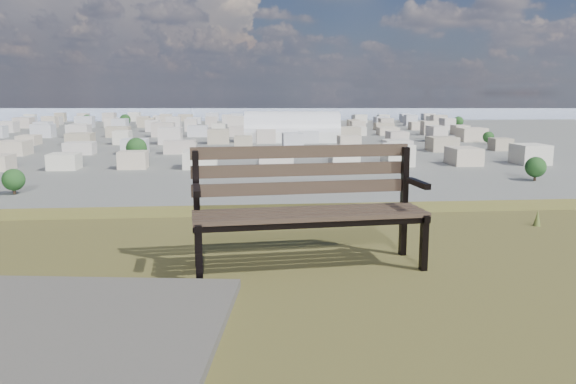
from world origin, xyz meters
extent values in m
cube|color=#3B2C22|center=(-0.29, 1.72, 25.47)|extent=(1.92, 0.26, 0.04)
cube|color=#3B2C22|center=(-0.30, 1.85, 25.47)|extent=(1.92, 0.26, 0.04)
cube|color=#3B2C22|center=(-0.31, 1.97, 25.47)|extent=(1.92, 0.26, 0.04)
cube|color=#3B2C22|center=(-0.32, 2.10, 25.47)|extent=(1.92, 0.26, 0.04)
cube|color=#3B2C22|center=(-0.33, 2.19, 25.64)|extent=(1.92, 0.21, 0.11)
cube|color=#3B2C22|center=(-0.33, 2.21, 25.80)|extent=(1.92, 0.21, 0.11)
cube|color=#3B2C22|center=(-0.34, 2.24, 25.95)|extent=(1.92, 0.21, 0.11)
cube|color=black|center=(-1.20, 1.62, 25.23)|extent=(0.06, 0.07, 0.47)
cube|color=black|center=(-1.24, 2.07, 25.49)|extent=(0.06, 0.07, 0.98)
cube|color=black|center=(-1.22, 1.83, 25.44)|extent=(0.10, 0.54, 0.05)
cube|color=black|center=(-1.22, 1.78, 25.70)|extent=(0.09, 0.39, 0.05)
cube|color=black|center=(0.63, 1.78, 25.23)|extent=(0.06, 0.07, 0.47)
cube|color=black|center=(0.59, 2.24, 25.49)|extent=(0.06, 0.07, 0.98)
cube|color=black|center=(0.61, 1.99, 25.44)|extent=(0.10, 0.54, 0.05)
cube|color=black|center=(0.61, 1.94, 25.70)|extent=(0.09, 0.39, 0.05)
cube|color=black|center=(-0.29, 1.71, 25.42)|extent=(1.92, 0.21, 0.04)
cube|color=black|center=(-0.33, 2.11, 25.42)|extent=(1.92, 0.21, 0.04)
cone|color=brown|center=(2.40, 3.20, 25.09)|extent=(0.08, 0.08, 0.18)
cube|color=silver|center=(29.43, 307.51, 2.89)|extent=(53.29, 25.18, 5.78)
cylinder|color=white|center=(29.43, 307.51, 5.78)|extent=(53.29, 25.18, 21.96)
cube|color=beige|center=(-60.00, 200.00, 3.50)|extent=(11.00, 11.00, 7.00)
cube|color=#B8AA9E|center=(-36.00, 200.00, 3.50)|extent=(11.00, 11.00, 7.00)
cube|color=#C0B099|center=(-12.00, 200.00, 3.50)|extent=(11.00, 11.00, 7.00)
cube|color=#BBBBC0|center=(12.00, 200.00, 3.50)|extent=(11.00, 11.00, 7.00)
cube|color=#B8AA96|center=(36.00, 200.00, 3.50)|extent=(11.00, 11.00, 7.00)
cube|color=tan|center=(60.00, 200.00, 3.50)|extent=(11.00, 11.00, 7.00)
cube|color=beige|center=(84.00, 200.00, 3.50)|extent=(11.00, 11.00, 7.00)
cube|color=beige|center=(108.00, 200.00, 3.50)|extent=(11.00, 11.00, 7.00)
cube|color=#B8AA9E|center=(-96.00, 250.00, 3.50)|extent=(11.00, 11.00, 7.00)
cube|color=#C0B099|center=(-72.00, 250.00, 3.50)|extent=(11.00, 11.00, 7.00)
cube|color=#BBBBC0|center=(-48.00, 250.00, 3.50)|extent=(11.00, 11.00, 7.00)
cube|color=#B8AA96|center=(-24.00, 250.00, 3.50)|extent=(11.00, 11.00, 7.00)
cube|color=tan|center=(0.00, 250.00, 3.50)|extent=(11.00, 11.00, 7.00)
cube|color=beige|center=(24.00, 250.00, 3.50)|extent=(11.00, 11.00, 7.00)
cube|color=beige|center=(48.00, 250.00, 3.50)|extent=(11.00, 11.00, 7.00)
cube|color=beige|center=(72.00, 250.00, 3.50)|extent=(11.00, 11.00, 7.00)
cube|color=#B8AA9E|center=(96.00, 250.00, 3.50)|extent=(11.00, 11.00, 7.00)
cube|color=#C0B099|center=(120.00, 250.00, 3.50)|extent=(11.00, 11.00, 7.00)
cube|color=#B8AA96|center=(-108.00, 300.00, 3.50)|extent=(11.00, 11.00, 7.00)
cube|color=tan|center=(-84.00, 300.00, 3.50)|extent=(11.00, 11.00, 7.00)
cube|color=beige|center=(-60.00, 300.00, 3.50)|extent=(11.00, 11.00, 7.00)
cube|color=beige|center=(-36.00, 300.00, 3.50)|extent=(11.00, 11.00, 7.00)
cube|color=beige|center=(-12.00, 300.00, 3.50)|extent=(11.00, 11.00, 7.00)
cube|color=#B8AA9E|center=(12.00, 300.00, 3.50)|extent=(11.00, 11.00, 7.00)
cube|color=#C0B099|center=(36.00, 300.00, 3.50)|extent=(11.00, 11.00, 7.00)
cube|color=#BBBBC0|center=(60.00, 300.00, 3.50)|extent=(11.00, 11.00, 7.00)
cube|color=#B8AA96|center=(84.00, 300.00, 3.50)|extent=(11.00, 11.00, 7.00)
cube|color=tan|center=(108.00, 300.00, 3.50)|extent=(11.00, 11.00, 7.00)
cube|color=beige|center=(132.00, 300.00, 3.50)|extent=(11.00, 11.00, 7.00)
cube|color=beige|center=(-120.00, 350.00, 3.50)|extent=(11.00, 11.00, 7.00)
cube|color=#B8AA9E|center=(-96.00, 350.00, 3.50)|extent=(11.00, 11.00, 7.00)
cube|color=#C0B099|center=(-72.00, 350.00, 3.50)|extent=(11.00, 11.00, 7.00)
cube|color=#BBBBC0|center=(-48.00, 350.00, 3.50)|extent=(11.00, 11.00, 7.00)
cube|color=#B8AA96|center=(-24.00, 350.00, 3.50)|extent=(11.00, 11.00, 7.00)
cube|color=tan|center=(0.00, 350.00, 3.50)|extent=(11.00, 11.00, 7.00)
cube|color=beige|center=(24.00, 350.00, 3.50)|extent=(11.00, 11.00, 7.00)
cube|color=beige|center=(48.00, 350.00, 3.50)|extent=(11.00, 11.00, 7.00)
cube|color=beige|center=(72.00, 350.00, 3.50)|extent=(11.00, 11.00, 7.00)
cube|color=#B8AA9E|center=(96.00, 350.00, 3.50)|extent=(11.00, 11.00, 7.00)
cube|color=#C0B099|center=(120.00, 350.00, 3.50)|extent=(11.00, 11.00, 7.00)
cube|color=#BBBBC0|center=(144.00, 350.00, 3.50)|extent=(11.00, 11.00, 7.00)
cube|color=#B8AA96|center=(-156.00, 400.00, 3.50)|extent=(11.00, 11.00, 7.00)
cube|color=tan|center=(-132.00, 400.00, 3.50)|extent=(11.00, 11.00, 7.00)
cube|color=beige|center=(-108.00, 400.00, 3.50)|extent=(11.00, 11.00, 7.00)
cube|color=beige|center=(-84.00, 400.00, 3.50)|extent=(11.00, 11.00, 7.00)
cube|color=beige|center=(-60.00, 400.00, 3.50)|extent=(11.00, 11.00, 7.00)
cube|color=#B8AA9E|center=(-36.00, 400.00, 3.50)|extent=(11.00, 11.00, 7.00)
cube|color=#C0B099|center=(-12.00, 400.00, 3.50)|extent=(11.00, 11.00, 7.00)
cube|color=#BBBBC0|center=(12.00, 400.00, 3.50)|extent=(11.00, 11.00, 7.00)
cube|color=#B8AA96|center=(36.00, 400.00, 3.50)|extent=(11.00, 11.00, 7.00)
cube|color=tan|center=(60.00, 400.00, 3.50)|extent=(11.00, 11.00, 7.00)
cube|color=beige|center=(84.00, 400.00, 3.50)|extent=(11.00, 11.00, 7.00)
cube|color=beige|center=(108.00, 400.00, 3.50)|extent=(11.00, 11.00, 7.00)
cube|color=beige|center=(132.00, 400.00, 3.50)|extent=(11.00, 11.00, 7.00)
cube|color=#B8AA9E|center=(156.00, 400.00, 3.50)|extent=(11.00, 11.00, 7.00)
cube|color=#C0B099|center=(-168.00, 450.00, 3.50)|extent=(11.00, 11.00, 7.00)
cube|color=#BBBBC0|center=(-144.00, 450.00, 3.50)|extent=(11.00, 11.00, 7.00)
cube|color=#B8AA96|center=(-120.00, 450.00, 3.50)|extent=(11.00, 11.00, 7.00)
cube|color=tan|center=(-96.00, 450.00, 3.50)|extent=(11.00, 11.00, 7.00)
cube|color=beige|center=(-72.00, 450.00, 3.50)|extent=(11.00, 11.00, 7.00)
cube|color=beige|center=(-48.00, 450.00, 3.50)|extent=(11.00, 11.00, 7.00)
cube|color=beige|center=(-24.00, 450.00, 3.50)|extent=(11.00, 11.00, 7.00)
cube|color=#B8AA9E|center=(0.00, 450.00, 3.50)|extent=(11.00, 11.00, 7.00)
cube|color=#C0B099|center=(24.00, 450.00, 3.50)|extent=(11.00, 11.00, 7.00)
cube|color=#BBBBC0|center=(48.00, 450.00, 3.50)|extent=(11.00, 11.00, 7.00)
cube|color=#B8AA96|center=(72.00, 450.00, 3.50)|extent=(11.00, 11.00, 7.00)
cube|color=tan|center=(96.00, 450.00, 3.50)|extent=(11.00, 11.00, 7.00)
cube|color=beige|center=(120.00, 450.00, 3.50)|extent=(11.00, 11.00, 7.00)
cube|color=beige|center=(144.00, 450.00, 3.50)|extent=(11.00, 11.00, 7.00)
cube|color=beige|center=(168.00, 450.00, 3.50)|extent=(11.00, 11.00, 7.00)
cube|color=#B8AA9E|center=(-180.00, 500.00, 3.50)|extent=(11.00, 11.00, 7.00)
cube|color=#C0B099|center=(-156.00, 500.00, 3.50)|extent=(11.00, 11.00, 7.00)
cube|color=#BBBBC0|center=(-132.00, 500.00, 3.50)|extent=(11.00, 11.00, 7.00)
cube|color=#B8AA96|center=(-108.00, 500.00, 3.50)|extent=(11.00, 11.00, 7.00)
cube|color=tan|center=(-84.00, 500.00, 3.50)|extent=(11.00, 11.00, 7.00)
cube|color=beige|center=(-60.00, 500.00, 3.50)|extent=(11.00, 11.00, 7.00)
cube|color=beige|center=(-36.00, 500.00, 3.50)|extent=(11.00, 11.00, 7.00)
cube|color=beige|center=(-12.00, 500.00, 3.50)|extent=(11.00, 11.00, 7.00)
cube|color=#B8AA9E|center=(12.00, 500.00, 3.50)|extent=(11.00, 11.00, 7.00)
cube|color=#C0B099|center=(36.00, 500.00, 3.50)|extent=(11.00, 11.00, 7.00)
cube|color=#BBBBC0|center=(60.00, 500.00, 3.50)|extent=(11.00, 11.00, 7.00)
cube|color=#B8AA96|center=(84.00, 500.00, 3.50)|extent=(11.00, 11.00, 7.00)
cube|color=tan|center=(108.00, 500.00, 3.50)|extent=(11.00, 11.00, 7.00)
cube|color=beige|center=(132.00, 500.00, 3.50)|extent=(11.00, 11.00, 7.00)
cube|color=beige|center=(156.00, 500.00, 3.50)|extent=(11.00, 11.00, 7.00)
cube|color=beige|center=(180.00, 500.00, 3.50)|extent=(11.00, 11.00, 7.00)
cube|color=#B8AA9E|center=(-192.00, 550.00, 3.50)|extent=(11.00, 11.00, 7.00)
cube|color=#C0B099|center=(-168.00, 550.00, 3.50)|extent=(11.00, 11.00, 7.00)
cube|color=#BBBBC0|center=(-144.00, 550.00, 3.50)|extent=(11.00, 11.00, 7.00)
cube|color=#B8AA96|center=(-120.00, 550.00, 3.50)|extent=(11.00, 11.00, 7.00)
cube|color=tan|center=(-96.00, 550.00, 3.50)|extent=(11.00, 11.00, 7.00)
cube|color=beige|center=(-72.00, 550.00, 3.50)|extent=(11.00, 11.00, 7.00)
cube|color=beige|center=(-48.00, 550.00, 3.50)|extent=(11.00, 11.00, 7.00)
cube|color=beige|center=(-24.00, 550.00, 3.50)|extent=(11.00, 11.00, 7.00)
cube|color=#B8AA9E|center=(0.00, 550.00, 3.50)|extent=(11.00, 11.00, 7.00)
cube|color=#C0B099|center=(24.00, 550.00, 3.50)|extent=(11.00, 11.00, 7.00)
cube|color=#BBBBC0|center=(48.00, 550.00, 3.50)|extent=(11.00, 11.00, 7.00)
cube|color=#B8AA96|center=(72.00, 550.00, 3.50)|extent=(11.00, 11.00, 7.00)
cube|color=tan|center=(96.00, 550.00, 3.50)|extent=(11.00, 11.00, 7.00)
cube|color=beige|center=(120.00, 550.00, 3.50)|extent=(11.00, 11.00, 7.00)
cube|color=beige|center=(144.00, 550.00, 3.50)|extent=(11.00, 11.00, 7.00)
cube|color=beige|center=(168.00, 550.00, 3.50)|extent=(11.00, 11.00, 7.00)
cube|color=#B8AA9E|center=(192.00, 550.00, 3.50)|extent=(11.00, 11.00, 7.00)
cylinder|color=#312318|center=(90.00, 160.00, 1.05)|extent=(0.80, 0.80, 2.10)
sphere|color=#133919|center=(90.00, 160.00, 4.20)|extent=(6.30, 6.30, 6.30)
cylinder|color=#312318|center=(-40.00, 220.00, 1.35)|extent=(0.80, 0.80, 2.70)
sphere|color=#133919|center=(-40.00, 220.00, 5.40)|extent=(8.10, 8.10, 8.10)
cylinder|color=#312318|center=(130.00, 280.00, 0.97)|extent=(0.80, 0.80, 1.95)
sphere|color=#133919|center=(130.00, 280.00, 3.90)|extent=(5.85, 5.85, 5.85)
cylinder|color=#312318|center=(60.00, 400.00, 1.12)|extent=(0.80, 0.80, 2.25)
sphere|color=#133919|center=(60.00, 400.00, 4.50)|extent=(6.75, 6.75, 6.75)
cylinder|color=#312318|center=(-90.00, 460.00, 1.43)|extent=(0.80, 0.80, 2.85)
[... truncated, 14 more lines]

